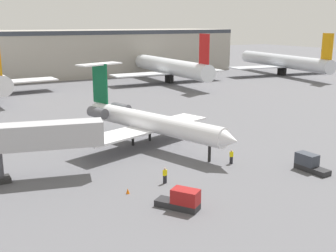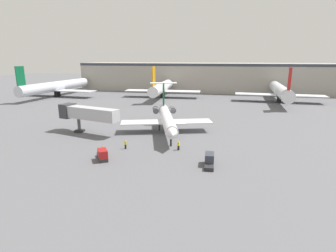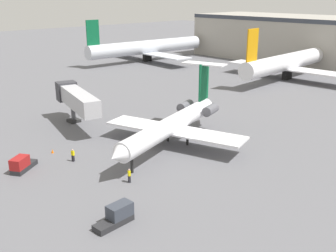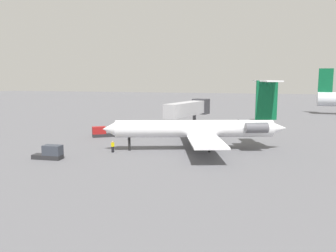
{
  "view_description": "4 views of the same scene",
  "coord_description": "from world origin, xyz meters",
  "px_view_note": "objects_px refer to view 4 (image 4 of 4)",
  "views": [
    {
      "loc": [
        -27.66,
        -48.91,
        16.1
      ],
      "look_at": [
        -2.41,
        -4.57,
        3.43
      ],
      "focal_mm": 44.57,
      "sensor_mm": 36.0,
      "label": 1
    },
    {
      "loc": [
        10.27,
        -58.52,
        16.58
      ],
      "look_at": [
        -1.96,
        -4.29,
        2.41
      ],
      "focal_mm": 28.78,
      "sensor_mm": 36.0,
      "label": 2
    },
    {
      "loc": [
        35.38,
        -37.6,
        20.65
      ],
      "look_at": [
        -4.76,
        0.05,
        2.48
      ],
      "focal_mm": 43.09,
      "sensor_mm": 36.0,
      "label": 3
    },
    {
      "loc": [
        46.09,
        8.42,
        10.66
      ],
      "look_at": [
        -0.94,
        -4.62,
        3.78
      ],
      "focal_mm": 36.25,
      "sensor_mm": 36.0,
      "label": 4
    }
  ],
  "objects_px": {
    "regional_jet": "(201,128)",
    "baggage_tug_trailing": "(50,153)",
    "baggage_tug_lead": "(101,132)",
    "ground_crew_loader": "(128,135)",
    "jet_bridge": "(190,109)",
    "traffic_cone_near": "(135,134)",
    "ground_crew_marshaller": "(113,147)"
  },
  "relations": [
    {
      "from": "baggage_tug_lead",
      "to": "jet_bridge",
      "type": "bearing_deg",
      "value": 127.29
    },
    {
      "from": "jet_bridge",
      "to": "traffic_cone_near",
      "type": "relative_size",
      "value": 27.78
    },
    {
      "from": "jet_bridge",
      "to": "ground_crew_loader",
      "type": "bearing_deg",
      "value": -33.22
    },
    {
      "from": "regional_jet",
      "to": "ground_crew_loader",
      "type": "distance_m",
      "value": 14.58
    },
    {
      "from": "jet_bridge",
      "to": "baggage_tug_lead",
      "type": "distance_m",
      "value": 18.37
    },
    {
      "from": "traffic_cone_near",
      "to": "regional_jet",
      "type": "bearing_deg",
      "value": 57.01
    },
    {
      "from": "jet_bridge",
      "to": "baggage_tug_trailing",
      "type": "relative_size",
      "value": 3.75
    },
    {
      "from": "jet_bridge",
      "to": "ground_crew_loader",
      "type": "height_order",
      "value": "jet_bridge"
    },
    {
      "from": "ground_crew_loader",
      "to": "traffic_cone_near",
      "type": "height_order",
      "value": "ground_crew_loader"
    },
    {
      "from": "ground_crew_loader",
      "to": "baggage_tug_lead",
      "type": "height_order",
      "value": "baggage_tug_lead"
    },
    {
      "from": "regional_jet",
      "to": "jet_bridge",
      "type": "height_order",
      "value": "regional_jet"
    },
    {
      "from": "regional_jet",
      "to": "baggage_tug_trailing",
      "type": "relative_size",
      "value": 6.59
    },
    {
      "from": "ground_crew_loader",
      "to": "traffic_cone_near",
      "type": "xyz_separation_m",
      "value": [
        -4.45,
        -0.58,
        -0.58
      ]
    },
    {
      "from": "jet_bridge",
      "to": "ground_crew_marshaller",
      "type": "bearing_deg",
      "value": -16.69
    },
    {
      "from": "ground_crew_marshaller",
      "to": "regional_jet",
      "type": "bearing_deg",
      "value": 112.78
    },
    {
      "from": "regional_jet",
      "to": "baggage_tug_trailing",
      "type": "distance_m",
      "value": 21.51
    },
    {
      "from": "jet_bridge",
      "to": "traffic_cone_near",
      "type": "bearing_deg",
      "value": -47.32
    },
    {
      "from": "baggage_tug_lead",
      "to": "traffic_cone_near",
      "type": "xyz_separation_m",
      "value": [
        -2.77,
        5.5,
        -0.56
      ]
    },
    {
      "from": "regional_jet",
      "to": "ground_crew_loader",
      "type": "height_order",
      "value": "regional_jet"
    },
    {
      "from": "regional_jet",
      "to": "baggage_tug_lead",
      "type": "height_order",
      "value": "regional_jet"
    },
    {
      "from": "baggage_tug_trailing",
      "to": "baggage_tug_lead",
      "type": "bearing_deg",
      "value": -175.39
    },
    {
      "from": "baggage_tug_lead",
      "to": "ground_crew_loader",
      "type": "bearing_deg",
      "value": 74.6
    },
    {
      "from": "ground_crew_loader",
      "to": "regional_jet",
      "type": "bearing_deg",
      "value": 70.77
    },
    {
      "from": "ground_crew_marshaller",
      "to": "jet_bridge",
      "type": "bearing_deg",
      "value": 163.31
    },
    {
      "from": "regional_jet",
      "to": "jet_bridge",
      "type": "distance_m",
      "value": 18.15
    },
    {
      "from": "regional_jet",
      "to": "ground_crew_loader",
      "type": "relative_size",
      "value": 15.9
    },
    {
      "from": "ground_crew_loader",
      "to": "ground_crew_marshaller",
      "type": "bearing_deg",
      "value": 8.88
    },
    {
      "from": "baggage_tug_lead",
      "to": "traffic_cone_near",
      "type": "relative_size",
      "value": 7.46
    },
    {
      "from": "regional_jet",
      "to": "ground_crew_loader",
      "type": "bearing_deg",
      "value": -109.23
    },
    {
      "from": "ground_crew_marshaller",
      "to": "baggage_tug_trailing",
      "type": "distance_m",
      "value": 8.68
    },
    {
      "from": "traffic_cone_near",
      "to": "baggage_tug_lead",
      "type": "bearing_deg",
      "value": -63.24
    },
    {
      "from": "ground_crew_marshaller",
      "to": "ground_crew_loader",
      "type": "xyz_separation_m",
      "value": [
        -9.79,
        -1.53,
        0.0
      ]
    }
  ]
}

